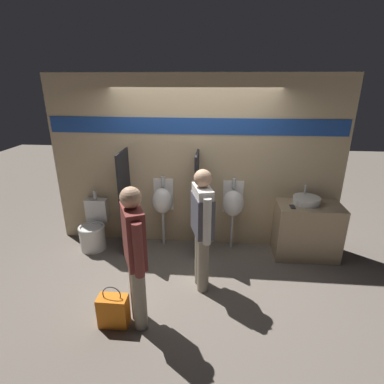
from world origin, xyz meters
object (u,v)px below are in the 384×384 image
Objects in this scene: urinal_near_counter at (162,201)px; toilet at (94,230)px; cell_phone at (293,207)px; shopping_bag at (113,311)px; sink_basin at (307,200)px; person_in_vest at (202,223)px; urinal_far at (233,203)px; person_with_lanyard at (135,253)px.

urinal_near_counter reaches higher than toilet.
cell_phone reaches higher than shopping_bag.
sink_basin reaches higher than cell_phone.
person_in_vest is at bearing 39.07° from shopping_bag.
urinal_far is at bearing 52.96° from shopping_bag.
sink_basin is at bearing -2.05° from urinal_near_counter.
person_with_lanyard is (-1.94, -1.50, 0.04)m from cell_phone.
urinal_near_counter reaches higher than sink_basin.
toilet is (-1.12, -0.18, -0.49)m from urinal_near_counter.
sink_basin is at bearing -74.22° from person_in_vest.
urinal_near_counter is 2.27× the size of shopping_bag.
urinal_near_counter is at bearing 177.95° from sink_basin.
toilet is at bearing 10.93° from person_with_lanyard.
shopping_bag is at bearing -144.80° from sink_basin.
shopping_bag is at bearing 77.42° from person_with_lanyard.
urinal_far reaches higher than shopping_bag.
sink_basin is at bearing 1.70° from toilet.
sink_basin is 0.29m from cell_phone.
cell_phone is 0.12× the size of urinal_near_counter.
shopping_bag is (-2.45, -1.73, -0.72)m from sink_basin.
person_in_vest reaches higher than urinal_near_counter.
person_in_vest is at bearing -112.16° from urinal_far.
toilet is 0.55× the size of person_with_lanyard.
urinal_far is 2.30m from toilet.
sink_basin reaches higher than toilet.
person_in_vest reaches higher than cell_phone.
toilet is 1.76× the size of shopping_bag.
person_in_vest reaches higher than urinal_far.
cell_phone is at bearing -15.80° from urinal_far.
cell_phone is at bearing -6.96° from urinal_near_counter.
sink_basin is 0.24× the size of person_with_lanyard.
person_with_lanyard is at bearing -142.22° from cell_phone.
toilet reaches higher than cell_phone.
urinal_far is 2.34m from shopping_bag.
cell_phone is 0.27× the size of shopping_bag.
person_with_lanyard is at bearing 119.71° from person_in_vest.
urinal_far is at bearing 4.53° from toilet.
urinal_far is 0.71× the size of person_with_lanyard.
urinal_near_counter is at bearing 180.00° from urinal_far.
sink_basin is at bearing 34.58° from cell_phone.
urinal_near_counter is (-1.97, 0.24, -0.08)m from cell_phone.
urinal_near_counter is 1.12m from urinal_far.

